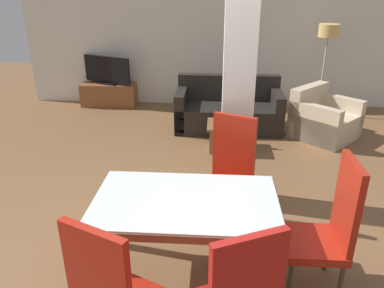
% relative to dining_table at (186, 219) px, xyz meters
% --- Properties ---
extents(ground_plane, '(18.00, 18.00, 0.00)m').
position_rel_dining_table_xyz_m(ground_plane, '(0.00, 0.00, -0.60)').
color(ground_plane, brown).
extents(back_wall, '(7.20, 0.09, 2.70)m').
position_rel_dining_table_xyz_m(back_wall, '(0.00, 5.05, 0.75)').
color(back_wall, silver).
rests_on(back_wall, ground_plane).
extents(divider_pillar, '(0.32, 0.34, 2.70)m').
position_rel_dining_table_xyz_m(divider_pillar, '(0.43, 1.33, 0.75)').
color(divider_pillar, silver).
rests_on(divider_pillar, ground_plane).
extents(dining_table, '(1.44, 0.88, 0.78)m').
position_rel_dining_table_xyz_m(dining_table, '(0.00, 0.00, 0.00)').
color(dining_table, brown).
rests_on(dining_table, ground_plane).
extents(dining_chair_head_right, '(0.46, 0.46, 1.14)m').
position_rel_dining_table_xyz_m(dining_chair_head_right, '(1.10, 0.00, -0.02)').
color(dining_chair_head_right, '#9E2012').
rests_on(dining_chair_head_right, ground_plane).
extents(dining_chair_far_right, '(0.60, 0.60, 1.14)m').
position_rel_dining_table_xyz_m(dining_chair_far_right, '(0.36, 0.86, -0.02)').
color(dining_chair_far_right, '#A61E0F').
rests_on(dining_chair_far_right, ground_plane).
extents(sofa, '(1.76, 0.88, 0.85)m').
position_rel_dining_table_xyz_m(sofa, '(0.42, 3.66, -0.31)').
color(sofa, black).
rests_on(sofa, ground_plane).
extents(armchair, '(1.21, 1.21, 0.79)m').
position_rel_dining_table_xyz_m(armchair, '(1.93, 3.33, -0.32)').
color(armchair, beige).
rests_on(armchair, ground_plane).
extents(coffee_table, '(0.56, 0.54, 0.40)m').
position_rel_dining_table_xyz_m(coffee_table, '(0.37, 2.74, -0.40)').
color(coffee_table, brown).
rests_on(coffee_table, ground_plane).
extents(bottle, '(0.07, 0.07, 0.29)m').
position_rel_dining_table_xyz_m(bottle, '(0.48, 2.88, -0.09)').
color(bottle, '#194C23').
rests_on(bottle, coffee_table).
extents(tv_stand, '(1.09, 0.40, 0.45)m').
position_rel_dining_table_xyz_m(tv_stand, '(-1.96, 4.77, -0.38)').
color(tv_stand, brown).
rests_on(tv_stand, ground_plane).
extents(tv_screen, '(1.00, 0.46, 0.54)m').
position_rel_dining_table_xyz_m(tv_screen, '(-1.96, 4.77, 0.11)').
color(tv_screen, black).
rests_on(tv_screen, tv_stand).
extents(floor_lamp, '(0.35, 0.35, 1.65)m').
position_rel_dining_table_xyz_m(floor_lamp, '(2.15, 4.47, 0.79)').
color(floor_lamp, '#B7B7BC').
rests_on(floor_lamp, ground_plane).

